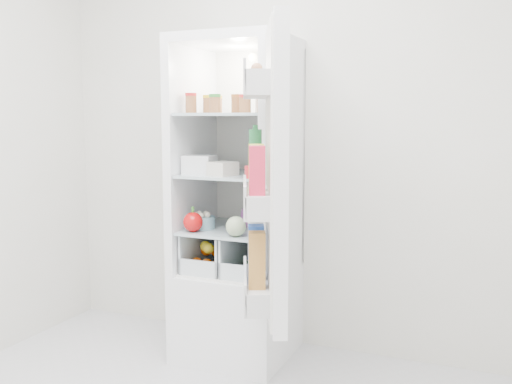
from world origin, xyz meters
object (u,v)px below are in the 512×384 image
at_px(red_cabbage, 255,216).
at_px(refrigerator, 240,240).
at_px(fridge_door, 270,180).
at_px(mushroom_bowl, 202,223).

bearing_deg(red_cabbage, refrigerator, 146.74).
bearing_deg(fridge_door, refrigerator, 10.47).
bearing_deg(refrigerator, mushroom_bowl, -136.89).
distance_m(refrigerator, red_cabbage, 0.22).
height_order(refrigerator, mushroom_bowl, refrigerator).
xyz_separation_m(red_cabbage, fridge_door, (0.30, -0.53, 0.26)).
height_order(red_cabbage, mushroom_bowl, red_cabbage).
distance_m(mushroom_bowl, fridge_door, 0.81).
bearing_deg(mushroom_bowl, fridge_door, -37.75).
bearing_deg(mushroom_bowl, refrigerator, 43.11).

